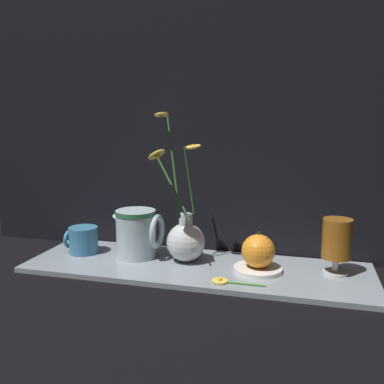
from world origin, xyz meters
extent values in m
plane|color=black|center=(0.00, 0.00, 0.00)|extent=(6.00, 6.00, 0.00)
cube|color=gray|center=(0.00, 0.00, 0.01)|extent=(0.84, 0.26, 0.01)
cube|color=black|center=(0.00, 0.15, 0.55)|extent=(1.34, 0.02, 1.10)
sphere|color=silver|center=(-0.03, 0.03, 0.06)|extent=(0.10, 0.10, 0.10)
cylinder|color=silver|center=(-0.03, 0.03, 0.12)|extent=(0.03, 0.03, 0.04)
cylinder|color=#336B2D|center=(-0.05, -0.02, 0.21)|extent=(0.10, 0.05, 0.16)
cylinder|color=#EAC64C|center=(-0.07, -0.07, 0.29)|extent=(0.05, 0.05, 0.03)
sphere|color=gold|center=(-0.07, -0.07, 0.29)|extent=(0.01, 0.01, 0.01)
cylinder|color=#336B2D|center=(-0.02, 0.02, 0.22)|extent=(0.02, 0.03, 0.17)
cylinder|color=#EAC64C|center=(-0.01, 0.01, 0.30)|extent=(0.05, 0.05, 0.01)
sphere|color=gold|center=(-0.01, 0.01, 0.30)|extent=(0.01, 0.01, 0.01)
cylinder|color=#336B2D|center=(-0.06, 0.00, 0.26)|extent=(0.05, 0.05, 0.24)
cylinder|color=#EAC64C|center=(-0.08, -0.02, 0.38)|extent=(0.05, 0.05, 0.01)
sphere|color=gold|center=(-0.08, -0.02, 0.38)|extent=(0.01, 0.01, 0.01)
cylinder|color=teal|center=(-0.32, 0.02, 0.05)|extent=(0.08, 0.08, 0.07)
torus|color=teal|center=(-0.36, 0.02, 0.05)|extent=(0.01, 0.05, 0.05)
cylinder|color=silver|center=(-0.17, 0.02, 0.07)|extent=(0.10, 0.10, 0.12)
cylinder|color=#33724C|center=(-0.17, 0.02, 0.13)|extent=(0.10, 0.10, 0.01)
torus|color=silver|center=(-0.11, 0.02, 0.08)|extent=(0.01, 0.09, 0.09)
cone|color=silver|center=(-0.21, 0.02, 0.13)|extent=(0.04, 0.03, 0.04)
cylinder|color=silver|center=(0.33, 0.03, 0.01)|extent=(0.06, 0.06, 0.01)
cylinder|color=silver|center=(0.33, 0.03, 0.03)|extent=(0.01, 0.01, 0.03)
cylinder|color=#935619|center=(0.33, 0.03, 0.10)|extent=(0.07, 0.07, 0.09)
cylinder|color=white|center=(0.15, 0.00, 0.02)|extent=(0.11, 0.11, 0.01)
sphere|color=orange|center=(0.15, 0.00, 0.06)|extent=(0.08, 0.08, 0.08)
cylinder|color=#4C3819|center=(0.15, 0.00, 0.10)|extent=(0.00, 0.00, 0.01)
cylinder|color=#4C8E3D|center=(0.13, -0.09, 0.01)|extent=(0.10, 0.01, 0.01)
cylinder|color=#EAC64C|center=(0.08, -0.09, 0.01)|extent=(0.04, 0.04, 0.00)
sphere|color=gold|center=(0.08, -0.09, 0.02)|extent=(0.01, 0.01, 0.01)
camera|label=1|loc=(0.25, -0.97, 0.37)|focal=40.00mm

